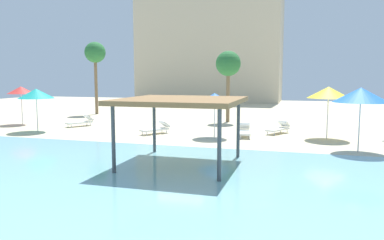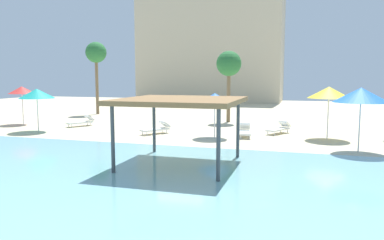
{
  "view_description": "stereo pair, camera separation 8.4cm",
  "coord_description": "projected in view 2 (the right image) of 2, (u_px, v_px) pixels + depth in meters",
  "views": [
    {
      "loc": [
        5.47,
        -15.6,
        3.45
      ],
      "look_at": [
        0.33,
        2.0,
        1.3
      ],
      "focal_mm": 34.5,
      "sensor_mm": 36.0,
      "label": 1
    },
    {
      "loc": [
        5.55,
        -15.58,
        3.45
      ],
      "look_at": [
        0.33,
        2.0,
        1.3
      ],
      "focal_mm": 34.5,
      "sensor_mm": 36.0,
      "label": 2
    }
  ],
  "objects": [
    {
      "name": "palm_tree_2",
      "position": [
        229.0,
        65.0,
        27.9
      ],
      "size": [
        1.9,
        1.9,
        5.4
      ],
      "color": "brown",
      "rests_on": "ground"
    },
    {
      "name": "lounge_chair_2",
      "position": [
        279.0,
        128.0,
        22.53
      ],
      "size": [
        1.44,
        1.95,
        0.74
      ],
      "rotation": [
        0.0,
        0.0,
        -2.07
      ],
      "color": "white",
      "rests_on": "ground"
    },
    {
      "name": "lagoon_water",
      "position": [
        118.0,
        185.0,
        11.8
      ],
      "size": [
        44.0,
        13.5,
        0.04
      ],
      "primitive_type": "cube",
      "color": "#7AB7C1",
      "rests_on": "ground"
    },
    {
      "name": "shade_pavilion",
      "position": [
        181.0,
        102.0,
        14.21
      ],
      "size": [
        4.53,
        4.53,
        2.63
      ],
      "color": "#42474C",
      "rests_on": "ground"
    },
    {
      "name": "ground_plane",
      "position": [
        173.0,
        153.0,
        16.8
      ],
      "size": [
        80.0,
        80.0,
        0.0
      ],
      "primitive_type": "plane",
      "color": "beige"
    },
    {
      "name": "beach_umbrella_teal_0",
      "position": [
        37.0,
        94.0,
        23.31
      ],
      "size": [
        2.24,
        2.24,
        2.71
      ],
      "color": "silver",
      "rests_on": "ground"
    },
    {
      "name": "beach_umbrella_blue_3",
      "position": [
        215.0,
        98.0,
        20.93
      ],
      "size": [
        1.92,
        1.92,
        2.53
      ],
      "color": "silver",
      "rests_on": "ground"
    },
    {
      "name": "hotel_block_0",
      "position": [
        212.0,
        50.0,
        53.46
      ],
      "size": [
        20.06,
        9.38,
        14.53
      ],
      "primitive_type": "cube",
      "color": "beige",
      "rests_on": "ground"
    },
    {
      "name": "palm_tree_0",
      "position": [
        96.0,
        54.0,
        33.83
      ],
      "size": [
        1.9,
        1.9,
        6.64
      ],
      "color": "brown",
      "rests_on": "ground"
    },
    {
      "name": "beach_umbrella_yellow_2",
      "position": [
        329.0,
        92.0,
        20.42
      ],
      "size": [
        2.32,
        2.32,
        2.91
      ],
      "color": "silver",
      "rests_on": "ground"
    },
    {
      "name": "beach_umbrella_red_4",
      "position": [
        22.0,
        90.0,
        26.87
      ],
      "size": [
        1.91,
        1.91,
        2.76
      ],
      "color": "silver",
      "rests_on": "ground"
    },
    {
      "name": "lounge_chair_6",
      "position": [
        245.0,
        131.0,
        21.37
      ],
      "size": [
        0.91,
        1.97,
        0.74
      ],
      "rotation": [
        0.0,
        0.0,
        -1.4
      ],
      "color": "white",
      "rests_on": "ground"
    },
    {
      "name": "lounge_chair_1",
      "position": [
        82.0,
        121.0,
        25.96
      ],
      "size": [
        1.45,
        1.95,
        0.74
      ],
      "rotation": [
        0.0,
        0.0,
        -2.08
      ],
      "color": "white",
      "rests_on": "ground"
    },
    {
      "name": "lounge_chair_3",
      "position": [
        157.0,
        128.0,
        22.47
      ],
      "size": [
        1.55,
        1.91,
        0.74
      ],
      "rotation": [
        0.0,
        0.0,
        -2.16
      ],
      "color": "white",
      "rests_on": "ground"
    },
    {
      "name": "beach_umbrella_blue_1",
      "position": [
        361.0,
        95.0,
        16.75
      ],
      "size": [
        2.47,
        2.47,
        2.97
      ],
      "color": "silver",
      "rests_on": "ground"
    }
  ]
}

